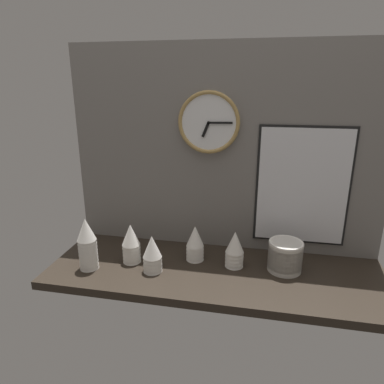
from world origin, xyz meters
The scene contains 10 objects.
ground_plane centered at (0.00, 0.00, -2.00)cm, with size 160.00×56.00×4.00cm, color black.
wall_tiled_back centered at (0.00, 26.50, 52.50)cm, with size 160.00×3.00×105.00cm.
cup_stack_center_right centered at (8.75, 4.31, 9.14)cm, with size 9.01×9.01×18.27cm.
cup_stack_center_left centered at (-28.84, -8.05, 9.14)cm, with size 9.01×9.01×18.27cm.
cup_stack_far_left centered at (-59.83, -11.37, 12.85)cm, with size 9.01×9.01×25.71cm.
cup_stack_left centered at (-41.84, -1.36, 10.07)cm, with size 9.01×9.01×20.13cm.
cup_stack_center centered at (-11.25, 6.99, 9.14)cm, with size 9.01×9.01×18.27cm.
bowl_stack_right centered at (32.57, 5.29, 7.73)cm, with size 16.18×16.18×14.81cm.
wall_clock centered at (-7.66, 23.46, 66.99)cm, with size 30.90×2.70×30.90cm.
menu_board centered at (39.62, 24.35, 36.48)cm, with size 45.49×1.32×60.27cm.
Camera 1 is at (17.73, -145.59, 85.53)cm, focal length 32.00 mm.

